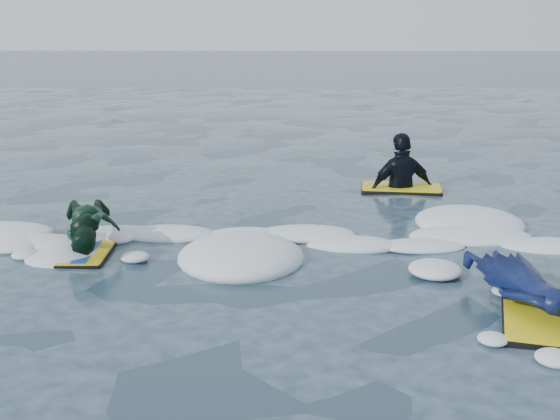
{
  "coord_description": "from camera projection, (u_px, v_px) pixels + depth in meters",
  "views": [
    {
      "loc": [
        -0.12,
        -5.92,
        2.35
      ],
      "look_at": [
        -0.21,
        1.6,
        0.35
      ],
      "focal_mm": 45.0,
      "sensor_mm": 36.0,
      "label": 1
    }
  ],
  "objects": [
    {
      "name": "foam_band",
      "position": [
        299.0,
        256.0,
        7.32
      ],
      "size": [
        12.0,
        3.1,
        0.3
      ],
      "primitive_type": null,
      "color": "white",
      "rests_on": "ground"
    },
    {
      "name": "prone_child_unit",
      "position": [
        91.0,
        229.0,
        7.4
      ],
      "size": [
        0.86,
        1.36,
        0.5
      ],
      "rotation": [
        0.0,
        0.0,
        1.6
      ],
      "color": "black",
      "rests_on": "ground"
    },
    {
      "name": "ground",
      "position": [
        301.0,
        293.0,
        6.32
      ],
      "size": [
        120.0,
        120.0,
        0.0
      ],
      "primitive_type": "plane",
      "color": "#1C3843",
      "rests_on": "ground"
    },
    {
      "name": "waiting_rider_unit",
      "position": [
        401.0,
        191.0,
        10.13
      ],
      "size": [
        1.21,
        0.77,
        1.71
      ],
      "rotation": [
        0.0,
        0.0,
        -0.13
      ],
      "color": "black",
      "rests_on": "ground"
    },
    {
      "name": "prone_woman_unit",
      "position": [
        532.0,
        291.0,
        5.8
      ],
      "size": [
        0.96,
        1.67,
        0.41
      ],
      "rotation": [
        0.0,
        0.0,
        1.3
      ],
      "color": "black",
      "rests_on": "ground"
    }
  ]
}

